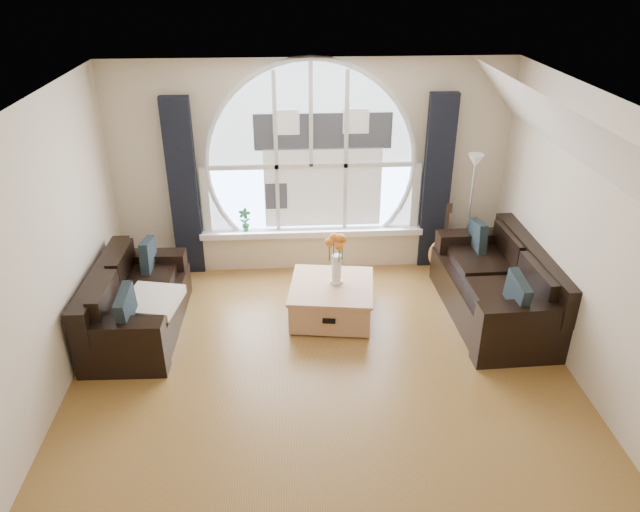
{
  "coord_description": "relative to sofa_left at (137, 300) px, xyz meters",
  "views": [
    {
      "loc": [
        -0.33,
        -4.43,
        3.8
      ],
      "look_at": [
        0.0,
        0.9,
        1.05
      ],
      "focal_mm": 33.39,
      "sensor_mm": 36.0,
      "label": 1
    }
  ],
  "objects": [
    {
      "name": "attic_slope",
      "position": [
        4.19,
        -1.24,
        1.95
      ],
      "size": [
        0.92,
        5.5,
        0.72
      ],
      "primitive_type": "cube",
      "color": "silver",
      "rests_on": "ground"
    },
    {
      "name": "guitar",
      "position": [
        3.66,
        1.04,
        0.13
      ],
      "size": [
        0.41,
        0.32,
        1.06
      ],
      "primitive_type": "cube",
      "rotation": [
        0.0,
        0.0,
        -0.25
      ],
      "color": "brown",
      "rests_on": "ground"
    },
    {
      "name": "ground",
      "position": [
        1.99,
        -1.24,
        -0.4
      ],
      "size": [
        5.0,
        5.5,
        0.01
      ],
      "primitive_type": "cube",
      "color": "brown",
      "rests_on": "ground"
    },
    {
      "name": "neighbor_house",
      "position": [
        2.14,
        1.46,
        1.1
      ],
      "size": [
        1.7,
        0.02,
        1.5
      ],
      "primitive_type": "cube",
      "color": "silver",
      "rests_on": "wall_back"
    },
    {
      "name": "curtain_left",
      "position": [
        0.39,
        1.39,
        0.75
      ],
      "size": [
        0.35,
        0.12,
        2.3
      ],
      "primitive_type": "cube",
      "color": "black",
      "rests_on": "ground"
    },
    {
      "name": "arched_window",
      "position": [
        1.99,
        1.48,
        1.23
      ],
      "size": [
        2.6,
        0.06,
        2.15
      ],
      "primitive_type": "cube",
      "color": "silver",
      "rests_on": "wall_back"
    },
    {
      "name": "wall_left",
      "position": [
        -0.51,
        -1.24,
        0.95
      ],
      "size": [
        0.01,
        5.5,
        2.7
      ],
      "primitive_type": "cube",
      "color": "beige",
      "rests_on": "ground"
    },
    {
      "name": "wall_right",
      "position": [
        4.49,
        -1.24,
        0.95
      ],
      "size": [
        0.01,
        5.5,
        2.7
      ],
      "primitive_type": "cube",
      "color": "beige",
      "rests_on": "ground"
    },
    {
      "name": "window_sill",
      "position": [
        1.99,
        1.41,
        0.11
      ],
      "size": [
        2.9,
        0.22,
        0.08
      ],
      "primitive_type": "cube",
      "color": "white",
      "rests_on": "wall_back"
    },
    {
      "name": "vase_flowers",
      "position": [
        2.21,
        0.21,
        0.41
      ],
      "size": [
        0.24,
        0.24,
        0.7
      ],
      "primitive_type": "cube",
      "color": "white",
      "rests_on": "coffee_chest"
    },
    {
      "name": "wall_back",
      "position": [
        1.99,
        1.51,
        0.95
      ],
      "size": [
        5.0,
        0.01,
        2.7
      ],
      "primitive_type": "cube",
      "color": "beige",
      "rests_on": "ground"
    },
    {
      "name": "sofa_right",
      "position": [
        4.03,
        0.06,
        0.0
      ],
      "size": [
        1.05,
        1.99,
        0.87
      ],
      "primitive_type": "cube",
      "rotation": [
        0.0,
        0.0,
        0.03
      ],
      "color": "black",
      "rests_on": "ground"
    },
    {
      "name": "throw_blanket",
      "position": [
        0.22,
        -0.21,
        0.1
      ],
      "size": [
        0.65,
        0.65,
        0.1
      ],
      "primitive_type": "cube",
      "rotation": [
        0.0,
        0.0,
        -0.21
      ],
      "color": "silver",
      "rests_on": "sofa_left"
    },
    {
      "name": "coffee_chest",
      "position": [
        2.15,
        0.16,
        -0.17
      ],
      "size": [
        1.05,
        1.05,
        0.46
      ],
      "primitive_type": "cube",
      "rotation": [
        0.0,
        0.0,
        -0.14
      ],
      "color": "#AA7A54",
      "rests_on": "ground"
    },
    {
      "name": "curtain_right",
      "position": [
        3.59,
        1.39,
        0.75
      ],
      "size": [
        0.35,
        0.12,
        2.3
      ],
      "primitive_type": "cube",
      "color": "black",
      "rests_on": "ground"
    },
    {
      "name": "ceiling",
      "position": [
        1.99,
        -1.24,
        2.3
      ],
      "size": [
        5.0,
        5.5,
        0.01
      ],
      "primitive_type": "cube",
      "color": "silver",
      "rests_on": "ground"
    },
    {
      "name": "floor_lamp",
      "position": [
        3.99,
        1.16,
        0.4
      ],
      "size": [
        0.24,
        0.24,
        1.6
      ],
      "primitive_type": "cube",
      "color": "#B2B2B2",
      "rests_on": "ground"
    },
    {
      "name": "potted_plant",
      "position": [
        1.13,
        1.41,
        0.3
      ],
      "size": [
        0.17,
        0.13,
        0.31
      ],
      "primitive_type": "imported",
      "rotation": [
        0.0,
        0.0,
        -0.11
      ],
      "color": "#1E6023",
      "rests_on": "window_sill"
    },
    {
      "name": "sofa_left",
      "position": [
        0.0,
        0.0,
        0.0
      ],
      "size": [
        0.91,
        1.76,
        0.77
      ],
      "primitive_type": "cube",
      "rotation": [
        0.0,
        0.0,
        -0.02
      ],
      "color": "black",
      "rests_on": "ground"
    },
    {
      "name": "window_frame",
      "position": [
        1.99,
        1.45,
        1.23
      ],
      "size": [
        2.76,
        0.08,
        2.15
      ],
      "primitive_type": "cube",
      "color": "white",
      "rests_on": "wall_back"
    }
  ]
}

